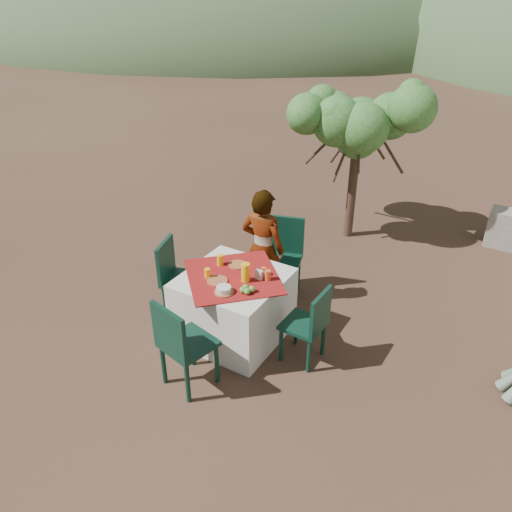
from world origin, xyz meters
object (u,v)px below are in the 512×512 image
Objects in this scene: juice_pitcher at (246,272)px; table at (234,306)px; shrub_tree at (364,130)px; person at (263,249)px; chair_left at (176,275)px; chair_near at (181,343)px; chair_far at (283,253)px; chair_right at (310,323)px.

table is at bearing 177.28° from juice_pitcher.
juice_pitcher is at bearing -91.23° from shrub_tree.
juice_pitcher is (0.22, -0.73, 0.13)m from person.
table is at bearing -94.32° from shrub_tree.
chair_left is 0.45× the size of shrub_tree.
chair_near is at bearing -98.15° from juice_pitcher.
table is at bearing -108.48° from chair_left.
chair_far is 0.38m from person.
chair_near is at bearing -88.17° from table.
juice_pitcher reaches higher than table.
chair_far reaches higher than table.
chair_left is at bearing -36.25° from chair_near.
juice_pitcher reaches higher than chair_left.
table is 0.81m from chair_left.
chair_near reaches higher than juice_pitcher.
chair_near is 1.13× the size of chair_right.
juice_pitcher is (0.13, 0.92, 0.32)m from chair_near.
shrub_tree is 3.10m from juice_pitcher.
chair_far is 1.07× the size of chair_left.
chair_far is at bearing -77.71° from chair_near.
juice_pitcher reaches higher than chair_right.
chair_near reaches higher than chair_left.
chair_far is 0.67× the size of person.
chair_left is at bearing 178.23° from juice_pitcher.
person is (-0.95, 0.68, 0.25)m from chair_right.
chair_near is 4.87× the size of juice_pitcher.
chair_near is at bearing -39.84° from chair_right.
person is (-0.09, 1.65, 0.19)m from chair_near.
chair_near is 1.26m from chair_left.
chair_right is 1.19m from person.
person is at bearing -97.20° from shrub_tree.
chair_far reaches higher than chair_left.
chair_near is 1.29m from chair_right.
chair_left reaches higher than chair_right.
chair_left is 3.33m from shrub_tree.
chair_right is at bearing 3.74° from juice_pitcher.
shrub_tree is (0.23, 2.99, 1.24)m from table.
chair_left reaches higher than table.
chair_near is 0.98m from juice_pitcher.
table is 1.05m from chair_far.
juice_pitcher is (0.96, -0.03, 0.35)m from chair_left.
shrub_tree reaches higher than chair_left.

